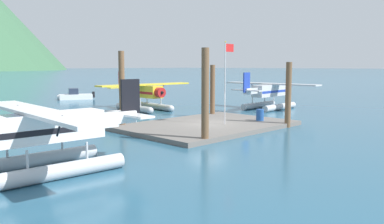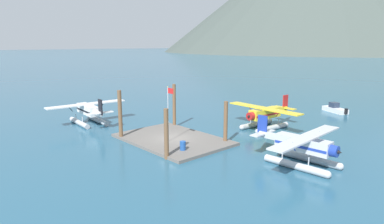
% 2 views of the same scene
% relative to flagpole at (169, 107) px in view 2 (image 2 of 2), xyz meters
% --- Properties ---
extents(ground_plane, '(1200.00, 1200.00, 0.00)m').
position_rel_flagpole_xyz_m(ground_plane, '(-0.78, 1.08, -3.97)').
color(ground_plane, '#285670').
extents(dock_platform, '(12.11, 8.32, 0.30)m').
position_rel_flagpole_xyz_m(dock_platform, '(-0.78, 1.08, -3.82)').
color(dock_platform, '#66605B').
rests_on(dock_platform, ground).
extents(piling_near_left, '(0.43, 0.43, 5.49)m').
position_rel_flagpole_xyz_m(piling_near_left, '(-5.16, -2.77, -1.23)').
color(piling_near_left, brown).
rests_on(piling_near_left, ground).
extents(piling_near_right, '(0.42, 0.42, 4.74)m').
position_rel_flagpole_xyz_m(piling_near_right, '(3.42, -3.00, -1.60)').
color(piling_near_right, brown).
rests_on(piling_near_right, ground).
extents(piling_far_left, '(0.41, 0.41, 5.51)m').
position_rel_flagpole_xyz_m(piling_far_left, '(-5.40, 5.09, -1.22)').
color(piling_far_left, brown).
rests_on(piling_far_left, ground).
extents(piling_far_right, '(0.43, 0.43, 4.55)m').
position_rel_flagpole_xyz_m(piling_far_right, '(3.74, 4.67, -1.70)').
color(piling_far_right, brown).
rests_on(piling_far_right, ground).
extents(flagpole, '(0.95, 0.10, 5.89)m').
position_rel_flagpole_xyz_m(flagpole, '(0.00, 0.00, 0.00)').
color(flagpole, silver).
rests_on(flagpole, dock_platform).
extents(fuel_drum, '(0.62, 0.62, 0.88)m').
position_rel_flagpole_xyz_m(fuel_drum, '(3.12, -0.78, -3.23)').
color(fuel_drum, '#1E4C99').
rests_on(fuel_drum, dock_platform).
extents(seaplane_yellow_bow_right, '(10.46, 7.98, 3.84)m').
position_rel_flagpole_xyz_m(seaplane_yellow_bow_right, '(2.74, 13.03, -2.40)').
color(seaplane_yellow_bow_right, '#B7BABF').
rests_on(seaplane_yellow_bow_right, ground).
extents(seaplane_white_port_aft, '(7.97, 10.47, 3.84)m').
position_rel_flagpole_xyz_m(seaplane_white_port_aft, '(-14.41, -2.31, -2.40)').
color(seaplane_white_port_aft, '#B7BABF').
rests_on(seaplane_white_port_aft, ground).
extents(seaplane_silver_stbd_fwd, '(7.98, 10.46, 3.84)m').
position_rel_flagpole_xyz_m(seaplane_silver_stbd_fwd, '(12.66, 4.79, -2.40)').
color(seaplane_silver_stbd_fwd, '#B7BABF').
rests_on(seaplane_silver_stbd_fwd, ground).
extents(boat_white_open_north, '(4.58, 3.07, 1.50)m').
position_rel_flagpole_xyz_m(boat_white_open_north, '(4.02, 29.55, -3.49)').
color(boat_white_open_north, silver).
rests_on(boat_white_open_north, ground).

